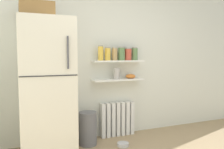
{
  "coord_description": "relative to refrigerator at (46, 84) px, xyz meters",
  "views": [
    {
      "loc": [
        -1.52,
        -1.52,
        1.33
      ],
      "look_at": [
        -0.24,
        1.6,
        1.05
      ],
      "focal_mm": 37.06,
      "sensor_mm": 36.0,
      "label": 1
    }
  ],
  "objects": [
    {
      "name": "wall_shelf_upper",
      "position": [
        1.16,
        0.23,
        0.29
      ],
      "size": [
        0.86,
        0.22,
        0.02
      ],
      "primitive_type": "cube",
      "color": "white"
    },
    {
      "name": "storage_jar_0",
      "position": [
        0.86,
        0.23,
        0.42
      ],
      "size": [
        0.08,
        0.08,
        0.24
      ],
      "color": "yellow",
      "rests_on": "wall_shelf_upper"
    },
    {
      "name": "storage_jar_3",
      "position": [
        1.22,
        0.23,
        0.41
      ],
      "size": [
        0.11,
        0.11,
        0.22
      ],
      "color": "#5B7F4C",
      "rests_on": "wall_shelf_upper"
    },
    {
      "name": "radiator",
      "position": [
        1.16,
        0.26,
        -0.67
      ],
      "size": [
        0.58,
        0.12,
        0.56
      ],
      "color": "white",
      "rests_on": "ground_plane"
    },
    {
      "name": "storage_jar_5",
      "position": [
        1.46,
        0.23,
        0.41
      ],
      "size": [
        0.1,
        0.1,
        0.22
      ],
      "color": "#5B7F4C",
      "rests_on": "wall_shelf_upper"
    },
    {
      "name": "storage_jar_1",
      "position": [
        0.98,
        0.23,
        0.41
      ],
      "size": [
        0.09,
        0.09,
        0.21
      ],
      "color": "yellow",
      "rests_on": "wall_shelf_upper"
    },
    {
      "name": "wall_shelf_lower",
      "position": [
        1.16,
        0.23,
        -0.01
      ],
      "size": [
        0.86,
        0.22,
        0.02
      ],
      "primitive_type": "cube",
      "color": "white"
    },
    {
      "name": "storage_jar_4",
      "position": [
        1.34,
        0.23,
        0.4
      ],
      "size": [
        0.11,
        0.11,
        0.2
      ],
      "color": "#C64C38",
      "rests_on": "wall_shelf_upper"
    },
    {
      "name": "shelf_bowl",
      "position": [
        1.39,
        0.23,
        0.04
      ],
      "size": [
        0.16,
        0.16,
        0.07
      ],
      "primitive_type": "ellipsoid",
      "color": "orange",
      "rests_on": "wall_shelf_lower"
    },
    {
      "name": "vase",
      "position": [
        1.13,
        0.23,
        0.09
      ],
      "size": [
        0.1,
        0.1,
        0.18
      ],
      "primitive_type": "cylinder",
      "color": "#B2ADA8",
      "rests_on": "wall_shelf_lower"
    },
    {
      "name": "trash_bin",
      "position": [
        0.59,
        0.06,
        -0.7
      ],
      "size": [
        0.26,
        0.26,
        0.49
      ],
      "primitive_type": "cylinder",
      "color": "slate",
      "rests_on": "ground_plane"
    },
    {
      "name": "refrigerator",
      "position": [
        0.0,
        0.0,
        0.0
      ],
      "size": [
        0.7,
        0.71,
        1.99
      ],
      "color": "silver",
      "rests_on": "ground_plane"
    },
    {
      "name": "back_wall",
      "position": [
        1.17,
        0.39,
        0.35
      ],
      "size": [
        7.04,
        0.1,
        2.6
      ],
      "primitive_type": "cube",
      "color": "silver",
      "rests_on": "ground_plane"
    },
    {
      "name": "storage_jar_2",
      "position": [
        1.1,
        0.23,
        0.41
      ],
      "size": [
        0.08,
        0.08,
        0.21
      ],
      "color": "tan",
      "rests_on": "wall_shelf_upper"
    },
    {
      "name": "pet_food_bowl",
      "position": [
        1.05,
        -0.19,
        -0.92
      ],
      "size": [
        0.17,
        0.17,
        0.05
      ],
      "primitive_type": "cylinder",
      "color": "#B7B7BC",
      "rests_on": "ground_plane"
    }
  ]
}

